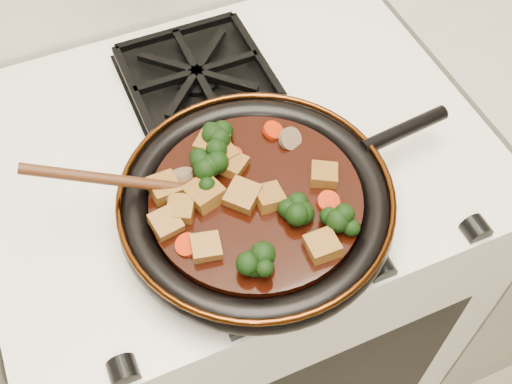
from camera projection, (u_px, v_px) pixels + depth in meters
name	position (u px, v px, depth m)	size (l,w,h in m)	color
stove	(237.00, 281.00, 1.34)	(0.76, 0.60, 0.90)	silver
burner_grate_front	(268.00, 208.00, 0.89)	(0.23, 0.23, 0.03)	black
burner_grate_back	(197.00, 76.00, 1.03)	(0.23, 0.23, 0.03)	black
skillet	(257.00, 203.00, 0.86)	(0.50, 0.37, 0.05)	black
braising_sauce	(256.00, 201.00, 0.85)	(0.28, 0.28, 0.02)	black
tofu_cube_0	(166.00, 224.00, 0.81)	(0.03, 0.04, 0.02)	brown
tofu_cube_1	(219.00, 156.00, 0.87)	(0.04, 0.04, 0.02)	brown
tofu_cube_2	(269.00, 197.00, 0.83)	(0.03, 0.04, 0.02)	brown
tofu_cube_3	(243.00, 196.00, 0.83)	(0.04, 0.04, 0.02)	brown
tofu_cube_4	(205.00, 193.00, 0.84)	(0.04, 0.04, 0.02)	brown
tofu_cube_5	(212.00, 145.00, 0.88)	(0.04, 0.04, 0.02)	brown
tofu_cube_6	(206.00, 248.00, 0.79)	(0.04, 0.03, 0.02)	brown
tofu_cube_7	(181.00, 209.00, 0.82)	(0.04, 0.03, 0.02)	brown
tofu_cube_8	(324.00, 175.00, 0.85)	(0.03, 0.03, 0.02)	brown
tofu_cube_9	(164.00, 188.00, 0.84)	(0.04, 0.04, 0.02)	brown
tofu_cube_10	(322.00, 246.00, 0.79)	(0.04, 0.04, 0.02)	brown
tofu_cube_11	(233.00, 165.00, 0.86)	(0.03, 0.03, 0.02)	brown
broccoli_floret_0	(210.00, 160.00, 0.86)	(0.06, 0.06, 0.06)	black
broccoli_floret_1	(340.00, 222.00, 0.81)	(0.06, 0.06, 0.05)	black
broccoli_floret_2	(296.00, 212.00, 0.82)	(0.06, 0.06, 0.05)	black
broccoli_floret_3	(258.00, 268.00, 0.77)	(0.06, 0.06, 0.05)	black
broccoli_floret_4	(220.00, 136.00, 0.89)	(0.06, 0.06, 0.06)	black
broccoli_floret_5	(205.00, 178.00, 0.84)	(0.06, 0.06, 0.06)	black
carrot_coin_0	(328.00, 202.00, 0.83)	(0.03, 0.03, 0.01)	#B62205
carrot_coin_1	(231.00, 154.00, 0.88)	(0.03, 0.03, 0.01)	#B62205
carrot_coin_2	(273.00, 131.00, 0.90)	(0.03, 0.03, 0.01)	#B62205
carrot_coin_3	(187.00, 245.00, 0.80)	(0.03, 0.03, 0.01)	#B62205
mushroom_slice_0	(181.00, 175.00, 0.86)	(0.03, 0.03, 0.01)	brown
mushroom_slice_1	(212.00, 144.00, 0.89)	(0.04, 0.04, 0.01)	brown
mushroom_slice_2	(176.00, 192.00, 0.84)	(0.04, 0.04, 0.01)	brown
mushroom_slice_3	(290.00, 139.00, 0.89)	(0.03, 0.03, 0.01)	brown
wooden_spoon	(147.00, 184.00, 0.83)	(0.14, 0.07, 0.22)	#411F0D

